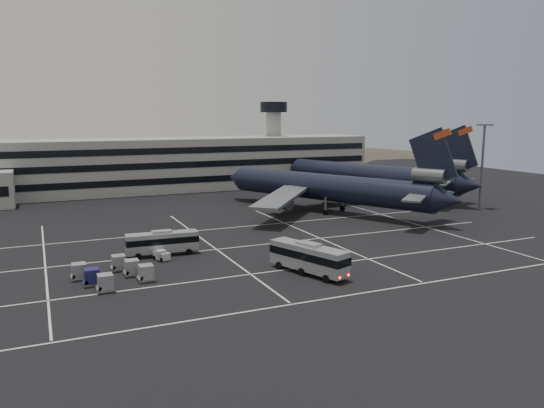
{
  "coord_description": "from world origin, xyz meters",
  "views": [
    {
      "loc": [
        -30.15,
        -70.9,
        20.14
      ],
      "look_at": [
        6.59,
        11.48,
        5.0
      ],
      "focal_mm": 35.0,
      "sensor_mm": 36.0,
      "label": 1
    }
  ],
  "objects_px": {
    "bus_far": "(162,242)",
    "uld_cluster": "(112,272)",
    "trijet_main": "(328,187)",
    "bus_near": "(309,257)"
  },
  "relations": [
    {
      "from": "trijet_main",
      "to": "uld_cluster",
      "type": "xyz_separation_m",
      "value": [
        -47.85,
        -29.81,
        -4.27
      ]
    },
    {
      "from": "uld_cluster",
      "to": "trijet_main",
      "type": "bearing_deg",
      "value": 31.92
    },
    {
      "from": "bus_near",
      "to": "bus_far",
      "type": "xyz_separation_m",
      "value": [
        -15.13,
        16.78,
        -0.24
      ]
    },
    {
      "from": "bus_near",
      "to": "bus_far",
      "type": "relative_size",
      "value": 1.13
    },
    {
      "from": "trijet_main",
      "to": "bus_near",
      "type": "distance_m",
      "value": 44.74
    },
    {
      "from": "bus_near",
      "to": "uld_cluster",
      "type": "relative_size",
      "value": 1.07
    },
    {
      "from": "bus_far",
      "to": "uld_cluster",
      "type": "height_order",
      "value": "bus_far"
    },
    {
      "from": "bus_near",
      "to": "uld_cluster",
      "type": "xyz_separation_m",
      "value": [
        -23.39,
        7.53,
        -1.26
      ]
    },
    {
      "from": "trijet_main",
      "to": "bus_far",
      "type": "height_order",
      "value": "trijet_main"
    },
    {
      "from": "uld_cluster",
      "to": "bus_near",
      "type": "bearing_deg",
      "value": -17.85
    }
  ]
}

